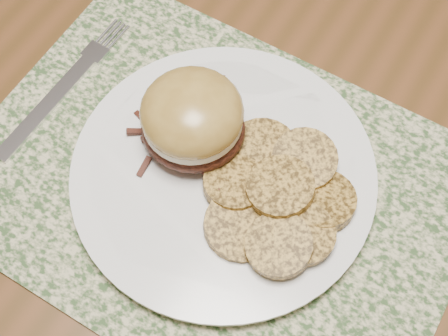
# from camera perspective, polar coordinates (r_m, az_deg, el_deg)

# --- Properties ---
(ground) EXTENTS (3.50, 3.50, 0.00)m
(ground) POSITION_cam_1_polar(r_m,az_deg,el_deg) (1.32, 6.34, -11.28)
(ground) COLOR brown
(ground) RESTS_ON ground
(dining_table) EXTENTS (1.50, 0.90, 0.75)m
(dining_table) POSITION_cam_1_polar(r_m,az_deg,el_deg) (0.71, 11.70, 3.42)
(dining_table) COLOR brown
(dining_table) RESTS_ON ground
(placemat) EXTENTS (0.45, 0.33, 0.00)m
(placemat) POSITION_cam_1_polar(r_m,az_deg,el_deg) (0.57, -0.87, -1.56)
(placemat) COLOR #345029
(placemat) RESTS_ON dining_table
(dinner_plate) EXTENTS (0.26, 0.26, 0.02)m
(dinner_plate) POSITION_cam_1_polar(r_m,az_deg,el_deg) (0.57, -0.06, -0.59)
(dinner_plate) COLOR white
(dinner_plate) RESTS_ON placemat
(pork_sandwich) EXTENTS (0.12, 0.11, 0.07)m
(pork_sandwich) POSITION_cam_1_polar(r_m,az_deg,el_deg) (0.55, -2.90, 4.50)
(pork_sandwich) COLOR black
(pork_sandwich) RESTS_ON dinner_plate
(roasted_potatoes) EXTENTS (0.15, 0.16, 0.04)m
(roasted_potatoes) POSITION_cam_1_polar(r_m,az_deg,el_deg) (0.54, 4.94, -2.57)
(roasted_potatoes) COLOR #B98A36
(roasted_potatoes) RESTS_ON dinner_plate
(fork) EXTENTS (0.02, 0.19, 0.00)m
(fork) POSITION_cam_1_polar(r_m,az_deg,el_deg) (0.64, -14.31, 7.27)
(fork) COLOR silver
(fork) RESTS_ON placemat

